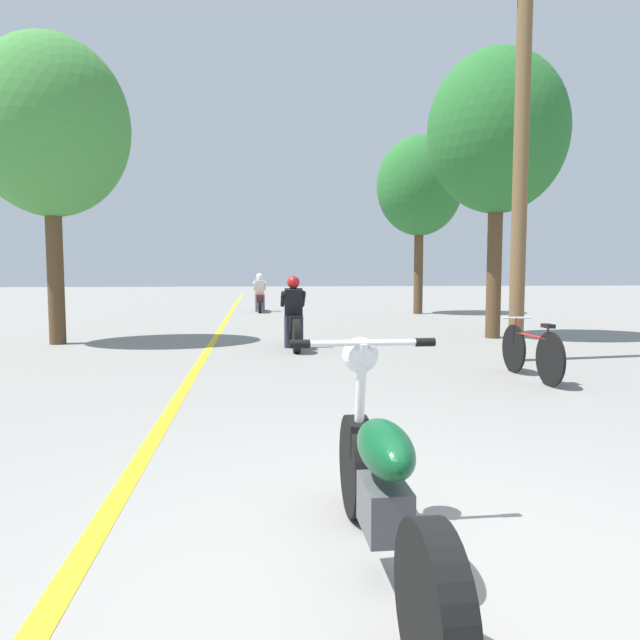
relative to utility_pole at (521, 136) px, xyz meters
The scene contains 10 objects.
ground_plane 8.12m from the utility_pole, 118.37° to the right, with size 120.00×120.00×0.00m, color gray.
lane_stripe_center 8.45m from the utility_pole, 132.47° to the left, with size 0.14×48.00×0.01m, color yellow.
utility_pole is the anchor object (origin of this frame).
roadside_tree_right_near 3.48m from the utility_pole, 72.81° to the left, with size 3.05×2.74×6.26m.
roadside_tree_right_far 10.96m from the utility_pole, 82.12° to the left, with size 3.01×2.71×6.23m.
roadside_tree_left 8.88m from the utility_pole, 159.01° to the left, with size 3.09×2.78×6.12m.
motorcycle_foreground 7.97m from the utility_pole, 120.17° to the right, with size 0.81×2.06×1.08m.
motorcycle_rider_lead 5.13m from the utility_pole, 149.53° to the left, with size 0.50×2.17×1.39m.
motorcycle_rider_far 13.57m from the utility_pole, 108.02° to the left, with size 0.50×2.10×1.44m.
bicycle_parked 3.66m from the utility_pole, 108.68° to the right, with size 0.44×1.73×0.82m.
Camera 1 is at (-0.81, -2.50, 1.44)m, focal length 32.00 mm.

